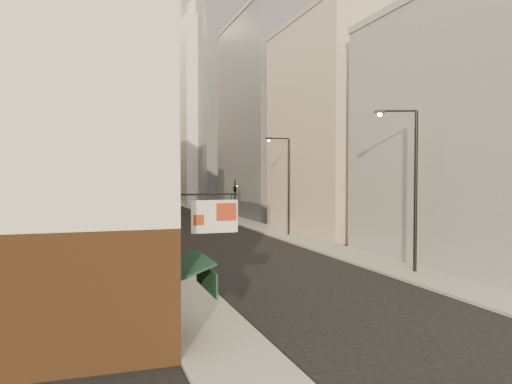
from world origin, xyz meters
The scene contains 18 objects.
ground centered at (0.00, 0.00, 0.00)m, with size 360.00×360.00×0.00m, color black.
sidewalk_left centered at (-6.50, 55.00, 0.07)m, with size 3.00×140.00×0.15m, color gray.
sidewalk_right centered at (6.50, 55.00, 0.07)m, with size 3.00×140.00×0.15m, color gray.
near_building_left centered at (-10.99, 9.00, 6.02)m, with size 8.30×23.04×12.30m.
left_bldg_beige centered at (-12.00, 26.00, 8.00)m, with size 8.00×12.00×16.00m, color #C1AD93.
left_bldg_grey centered at (-12.00, 42.00, 10.00)m, with size 8.00×16.00×20.00m, color gray.
left_bldg_tan centered at (-12.00, 60.00, 8.50)m, with size 8.00×18.00×17.00m, color #8E6F58.
left_bldg_wingrid centered at (-12.00, 80.00, 12.00)m, with size 8.00×20.00×24.00m, color gray.
right_bldg_grey centered at (12.00, 12.00, 8.00)m, with size 8.00×16.00×16.00m, color gray.
right_bldg_beige centered at (12.00, 30.00, 10.00)m, with size 8.00×16.00×20.00m, color #C1AD93.
right_bldg_wingrid centered at (12.00, 50.00, 13.00)m, with size 8.00×20.00×26.00m, color gray.
highrise centered at (18.00, 78.00, 25.66)m, with size 21.00×23.00×51.20m.
clock_tower centered at (-1.00, 92.00, 17.63)m, with size 14.00×14.00×44.90m.
white_tower centered at (10.00, 78.00, 18.61)m, with size 8.00×8.00×41.50m.
streetlamp_near centered at (6.55, 10.27, 5.24)m, with size 2.29×1.02×9.17m.
streetlamp_mid centered at (6.44, 28.51, 5.08)m, with size 2.33×0.34×8.89m.
traffic_light_left centered at (-6.86, 44.95, 3.65)m, with size 0.62×0.58×5.00m.
traffic_light_right centered at (6.38, 44.96, 3.92)m, with size 0.71×0.71×5.00m.
Camera 1 is at (-10.51, -13.27, 5.54)m, focal length 35.00 mm.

